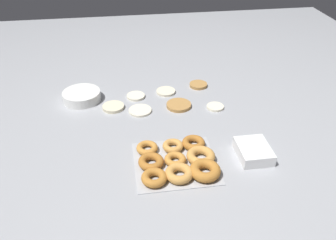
% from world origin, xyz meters
% --- Properties ---
extents(ground_plane, '(3.00, 3.00, 0.00)m').
position_xyz_m(ground_plane, '(0.00, 0.00, 0.00)').
color(ground_plane, '#9EA0A5').
extents(pancake_0, '(0.12, 0.12, 0.02)m').
position_xyz_m(pancake_0, '(0.07, 0.05, 0.01)').
color(pancake_0, '#B27F42').
rests_on(pancake_0, ground_plane).
extents(pancake_1, '(0.09, 0.09, 0.02)m').
position_xyz_m(pancake_1, '(0.21, 0.24, 0.01)').
color(pancake_1, '#B27F42').
rests_on(pancake_1, ground_plane).
extents(pancake_2, '(0.11, 0.11, 0.01)m').
position_xyz_m(pancake_2, '(-0.12, 0.04, 0.01)').
color(pancake_2, silver).
rests_on(pancake_2, ground_plane).
extents(pancake_3, '(0.10, 0.10, 0.01)m').
position_xyz_m(pancake_3, '(0.03, 0.20, 0.01)').
color(pancake_3, beige).
rests_on(pancake_3, ground_plane).
extents(pancake_4, '(0.09, 0.09, 0.01)m').
position_xyz_m(pancake_4, '(-0.13, 0.17, 0.01)').
color(pancake_4, silver).
rests_on(pancake_4, ground_plane).
extents(pancake_5, '(0.08, 0.08, 0.01)m').
position_xyz_m(pancake_5, '(0.24, 0.02, 0.01)').
color(pancake_5, silver).
rests_on(pancake_5, ground_plane).
extents(pancake_6, '(0.10, 0.10, 0.02)m').
position_xyz_m(pancake_6, '(-0.24, 0.08, 0.01)').
color(pancake_6, beige).
rests_on(pancake_6, ground_plane).
extents(donut_tray, '(0.31, 0.29, 0.04)m').
position_xyz_m(donut_tray, '(-0.00, -0.37, 0.02)').
color(donut_tray, '#ADAFB5').
rests_on(donut_tray, ground_plane).
extents(batter_bowl, '(0.18, 0.18, 0.05)m').
position_xyz_m(batter_bowl, '(-0.39, 0.18, 0.02)').
color(batter_bowl, white).
rests_on(batter_bowl, ground_plane).
extents(container_stack, '(0.12, 0.15, 0.05)m').
position_xyz_m(container_stack, '(0.29, -0.35, 0.02)').
color(container_stack, white).
rests_on(container_stack, ground_plane).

